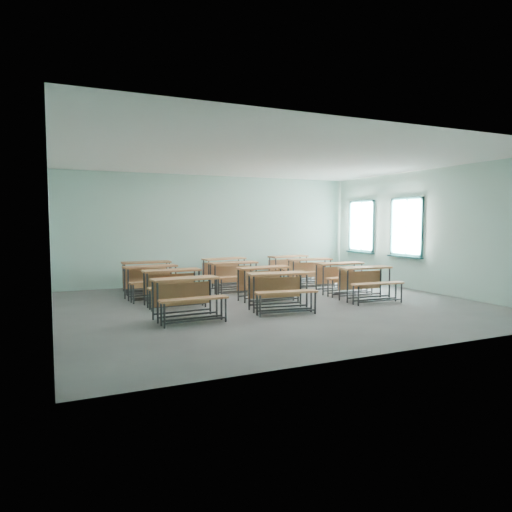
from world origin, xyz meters
The scene contains 13 objects.
room centered at (0.08, 0.03, 1.60)m, with size 9.04×8.04×3.24m.
desk_unit_r0c0 centered at (-2.19, -0.70, 0.53)m, with size 1.30×0.91×0.79m.
desk_unit_r0c1 centered at (-0.21, -0.68, 0.53)m, with size 1.36×1.00×0.79m.
desk_unit_r0c2 centered at (2.20, -0.45, 0.53)m, with size 1.30×0.91×0.79m.
desk_unit_r1c0 centered at (-2.06, 0.85, 0.53)m, with size 1.27×0.86×0.79m.
desk_unit_r1c1 centered at (0.05, 0.54, 0.53)m, with size 1.31×0.93×0.79m.
desk_unit_r1c2 centered at (2.28, 0.70, 0.53)m, with size 1.28×0.88×0.79m.
desk_unit_r2c0 centered at (-2.31, 1.91, 0.53)m, with size 1.34×0.96×0.79m.
desk_unit_r2c1 centered at (-0.15, 1.97, 0.53)m, with size 1.28×0.88×0.79m.
desk_unit_r2c2 centered at (2.21, 2.08, 0.53)m, with size 1.33×0.96×0.79m.
desk_unit_r3c0 centered at (-2.20, 3.06, 0.53)m, with size 1.28×0.87×0.79m.
desk_unit_r3c1 centered at (0.09, 3.29, 0.53)m, with size 1.36×1.01×0.79m.
desk_unit_r3c2 centered at (2.20, 3.29, 0.53)m, with size 1.35×0.99×0.79m.
Camera 1 is at (-4.49, -8.97, 1.86)m, focal length 32.00 mm.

